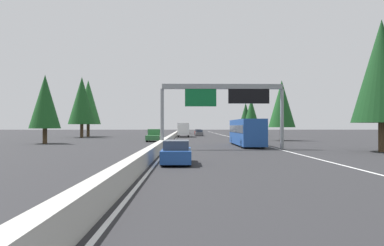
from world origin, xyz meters
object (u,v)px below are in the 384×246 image
(bus_near_center, at_px, (246,131))
(minivan_far_center, at_px, (185,131))
(conifer_left_near, at_px, (45,102))
(conifer_right_far, at_px, (251,113))
(conifer_right_distant, at_px, (246,115))
(box_truck_near_right, at_px, (183,129))
(oncoming_near, at_px, (154,135))
(sign_gantry_overhead, at_px, (224,97))
(conifer_right_near, at_px, (382,71))
(conifer_right_mid, at_px, (282,104))
(conifer_left_mid, at_px, (82,101))
(conifer_left_far, at_px, (88,102))
(sedan_mid_right, at_px, (176,153))
(sedan_far_right, at_px, (198,132))
(sedan_distant_a, at_px, (199,133))

(bus_near_center, distance_m, minivan_far_center, 65.35)
(conifer_left_near, bearing_deg, bus_near_center, -103.27)
(conifer_right_far, distance_m, conifer_right_distant, 12.14)
(box_truck_near_right, xyz_separation_m, oncoming_near, (-21.56, 4.33, -0.70))
(sign_gantry_overhead, relative_size, conifer_right_near, 1.05)
(conifer_right_mid, bearing_deg, conifer_left_mid, 67.46)
(conifer_left_far, bearing_deg, box_truck_near_right, -96.74)
(conifer_left_far, bearing_deg, sedan_mid_right, -159.64)
(conifer_right_far, height_order, conifer_left_mid, conifer_left_mid)
(sedan_mid_right, distance_m, sedan_far_right, 72.26)
(sedan_far_right, height_order, oncoming_near, oncoming_near)
(bus_near_center, distance_m, conifer_right_near, 15.50)
(bus_near_center, distance_m, box_truck_near_right, 35.42)
(conifer_right_far, relative_size, conifer_left_near, 0.96)
(bus_near_center, relative_size, conifer_left_mid, 0.94)
(sedan_mid_right, height_order, sedan_far_right, same)
(bus_near_center, bearing_deg, conifer_left_mid, 42.61)
(conifer_left_near, height_order, conifer_left_far, conifer_left_far)
(bus_near_center, bearing_deg, box_truck_near_right, 12.47)
(conifer_left_near, bearing_deg, conifer_right_far, -43.22)
(sign_gantry_overhead, relative_size, oncoming_near, 2.26)
(bus_near_center, xyz_separation_m, conifer_left_far, (37.07, 28.65, 5.85))
(sign_gantry_overhead, bearing_deg, bus_near_center, -30.96)
(minivan_far_center, distance_m, conifer_left_far, 35.67)
(sedan_mid_right, height_order, bus_near_center, bus_near_center)
(bus_near_center, xyz_separation_m, conifer_right_far, (42.64, -8.41, 3.64))
(conifer_left_mid, bearing_deg, minivan_far_center, -31.22)
(conifer_left_near, bearing_deg, conifer_right_distant, -35.76)
(bus_near_center, height_order, minivan_far_center, bus_near_center)
(box_truck_near_right, distance_m, conifer_left_near, 34.06)
(conifer_right_far, height_order, conifer_right_distant, conifer_right_far)
(oncoming_near, xyz_separation_m, conifer_right_mid, (2.44, -20.35, 5.00))
(sedan_far_right, xyz_separation_m, conifer_left_near, (-46.56, 22.01, 4.91))
(sedan_far_right, bearing_deg, conifer_left_near, 154.70)
(sedan_distant_a, bearing_deg, box_truck_near_right, 154.35)
(sedan_mid_right, bearing_deg, conifer_right_mid, -24.65)
(box_truck_near_right, height_order, sedan_far_right, box_truck_near_right)
(sedan_far_right, xyz_separation_m, oncoming_near, (-39.65, 8.07, 0.23))
(sign_gantry_overhead, bearing_deg, minivan_far_center, 3.42)
(conifer_right_distant, height_order, conifer_left_far, conifer_left_far)
(conifer_right_mid, bearing_deg, conifer_right_distant, -1.08)
(oncoming_near, distance_m, conifer_left_mid, 24.81)
(minivan_far_center, height_order, conifer_left_near, conifer_left_near)
(sedan_distant_a, height_order, conifer_left_near, conifer_left_near)
(box_truck_near_right, distance_m, conifer_right_distant, 26.48)
(oncoming_near, bearing_deg, conifer_left_far, -145.27)
(bus_near_center, xyz_separation_m, oncoming_near, (13.02, 11.98, -0.80))
(sedan_far_right, bearing_deg, sedan_mid_right, 177.02)
(bus_near_center, distance_m, conifer_left_far, 47.21)
(conifer_right_distant, bearing_deg, sign_gantry_overhead, 168.42)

